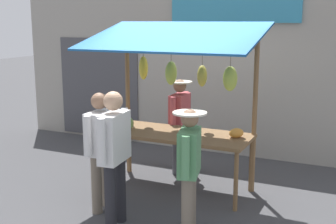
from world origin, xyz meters
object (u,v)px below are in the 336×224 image
at_px(vendor_with_sunhat, 180,118).
at_px(shopper_in_grey_tee, 189,163).
at_px(shopper_with_shopping_bag, 101,144).
at_px(market_stall, 177,88).
at_px(shopper_in_striped_shirt, 114,149).

distance_m(vendor_with_sunhat, shopper_in_grey_tee, 2.27).
bearing_deg(shopper_in_grey_tee, shopper_with_shopping_bag, 68.10).
relative_size(market_stall, shopper_with_shopping_bag, 1.56).
distance_m(vendor_with_sunhat, shopper_with_shopping_bag, 1.87).
bearing_deg(shopper_in_grey_tee, shopper_in_striped_shirt, 86.69).
relative_size(market_stall, shopper_in_grey_tee, 1.64).
bearing_deg(market_stall, shopper_in_grey_tee, 119.32).
bearing_deg(vendor_with_sunhat, market_stall, 18.49).
bearing_deg(shopper_with_shopping_bag, vendor_with_sunhat, -12.95).
bearing_deg(shopper_in_grey_tee, market_stall, 15.14).
bearing_deg(market_stall, shopper_in_striped_shirt, 83.47).
bearing_deg(shopper_in_striped_shirt, shopper_in_grey_tee, -85.00).
relative_size(market_stall, vendor_with_sunhat, 1.59).
relative_size(vendor_with_sunhat, shopper_with_shopping_bag, 0.98).
distance_m(shopper_in_striped_shirt, shopper_in_grey_tee, 0.93).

